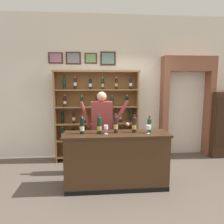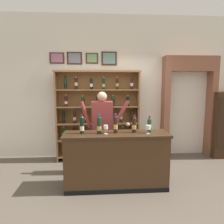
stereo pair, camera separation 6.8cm
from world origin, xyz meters
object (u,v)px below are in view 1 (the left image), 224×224
object	(u,v)px
wine_glass_right	(148,128)
wine_shelf	(97,114)
tasting_bottle_prosecco	(149,125)
wine_glass_spare	(106,128)
tasting_bottle_chianti	(134,124)
tasting_counter	(116,160)
tasting_bottle_rosso	(116,124)
tasting_bottle_vin_santo	(82,125)
tasting_bottle_bianco	(99,125)
shopkeeper	(102,124)

from	to	relation	value
wine_glass_right	wine_shelf	bearing A→B (deg)	120.27
tasting_bottle_prosecco	wine_glass_spare	bearing A→B (deg)	-174.21
tasting_bottle_chianti	tasting_bottle_prosecco	distance (m)	0.27
tasting_counter	wine_glass_right	bearing A→B (deg)	-7.82
wine_shelf	wine_glass_spare	world-z (taller)	wine_shelf
wine_shelf	tasting_bottle_chianti	size ratio (longest dim) A/B	6.84
tasting_bottle_rosso	tasting_bottle_vin_santo	bearing A→B (deg)	-178.96
tasting_counter	tasting_bottle_prosecco	bearing A→B (deg)	3.39
tasting_bottle_bianco	tasting_bottle_prosecco	distance (m)	0.87
wine_glass_spare	shopkeeper	bearing A→B (deg)	93.62
tasting_bottle_chianti	wine_glass_right	bearing A→B (deg)	-27.17
shopkeeper	wine_glass_right	distance (m)	1.02
tasting_bottle_rosso	wine_glass_right	bearing A→B (deg)	-10.54
wine_glass_right	wine_glass_spare	bearing A→B (deg)	177.56
tasting_bottle_chianti	shopkeeper	bearing A→B (deg)	133.59
tasting_bottle_rosso	tasting_bottle_prosecco	world-z (taller)	tasting_bottle_rosso
shopkeeper	wine_glass_spare	size ratio (longest dim) A/B	10.80
wine_shelf	tasting_bottle_bianco	xyz separation A→B (m)	(0.02, -1.36, 0.03)
tasting_counter	wine_glass_spare	distance (m)	0.62
wine_shelf	shopkeeper	bearing A→B (deg)	-83.52
wine_shelf	tasting_counter	xyz separation A→B (m)	(0.31, -1.37, -0.61)
tasting_bottle_bianco	wine_glass_spare	bearing A→B (deg)	-29.30
wine_shelf	wine_glass_right	size ratio (longest dim) A/B	14.27
tasting_bottle_bianco	shopkeeper	bearing A→B (deg)	83.25
shopkeeper	tasting_bottle_vin_santo	world-z (taller)	shopkeeper
shopkeeper	tasting_bottle_rosso	size ratio (longest dim) A/B	4.98
tasting_counter	tasting_bottle_chianti	size ratio (longest dim) A/B	5.91
tasting_bottle_bianco	tasting_bottle_chianti	xyz separation A→B (m)	(0.61, 0.02, -0.00)
wine_shelf	tasting_bottle_vin_santo	world-z (taller)	wine_shelf
wine_glass_spare	tasting_bottle_chianti	bearing A→B (deg)	9.39
tasting_bottle_vin_santo	tasting_bottle_bianco	size ratio (longest dim) A/B	0.95
tasting_bottle_prosecco	tasting_bottle_chianti	bearing A→B (deg)	178.96
tasting_counter	wine_glass_right	xyz separation A→B (m)	(0.53, -0.07, 0.59)
shopkeeper	tasting_bottle_bianco	size ratio (longest dim) A/B	4.92
shopkeeper	wine_glass_right	size ratio (longest dim) A/B	11.26
tasting_counter	tasting_bottle_prosecco	world-z (taller)	tasting_bottle_prosecco
tasting_bottle_vin_santo	wine_glass_right	xyz separation A→B (m)	(1.12, -0.09, -0.05)
tasting_bottle_vin_santo	wine_shelf	bearing A→B (deg)	78.61
wine_shelf	wine_glass_right	world-z (taller)	wine_shelf
tasting_bottle_bianco	tasting_counter	bearing A→B (deg)	-3.71
tasting_bottle_vin_santo	wine_glass_spare	size ratio (longest dim) A/B	2.09
tasting_bottle_vin_santo	tasting_counter	bearing A→B (deg)	-1.70
tasting_bottle_chianti	wine_glass_right	distance (m)	0.25
wine_shelf	shopkeeper	world-z (taller)	wine_shelf
tasting_bottle_bianco	wine_glass_right	xyz separation A→B (m)	(0.83, -0.09, -0.04)
shopkeeper	wine_glass_spare	distance (m)	0.65
tasting_counter	wine_glass_spare	size ratio (longest dim) A/B	11.81
tasting_bottle_rosso	tasting_bottle_bianco	bearing A→B (deg)	-178.21
wine_shelf	tasting_counter	world-z (taller)	wine_shelf
tasting_counter	wine_glass_spare	xyz separation A→B (m)	(-0.18, -0.04, 0.60)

